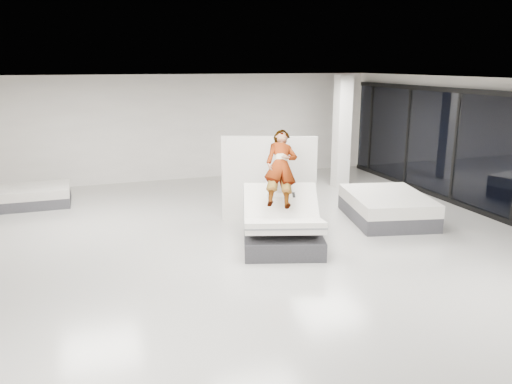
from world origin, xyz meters
The scene contains 8 objects.
room centered at (0.00, 0.00, 1.60)m, with size 14.00×14.04×3.20m.
hero_bed centered at (0.58, 0.51, 0.38)m, with size 2.00×2.33×1.22m.
person centered at (0.67, 0.82, 1.27)m, with size 0.66×0.43×1.81m, color slate.
remote centered at (0.78, 0.42, 1.04)m, with size 0.05×0.14×0.03m, color black.
divider_panel centered at (0.90, 2.12, 0.97)m, with size 2.14×0.10×1.95m, color silver.
flat_bed_right_far centered at (3.48, 1.27, 0.31)m, with size 2.10×2.52×0.61m.
flat_bed_left_far centered at (-4.34, 5.23, 0.24)m, with size 1.77×1.33×0.48m.
column centered at (4.00, 4.50, 1.60)m, with size 0.40×0.40×3.20m, color silver.
Camera 1 is at (-2.93, -8.19, 3.50)m, focal length 35.00 mm.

